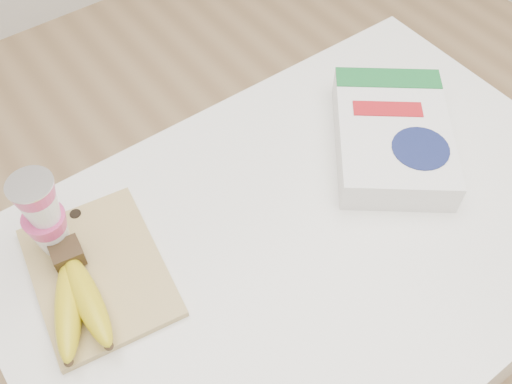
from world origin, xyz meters
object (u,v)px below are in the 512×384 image
at_px(table, 300,324).
at_px(cutting_board, 99,271).
at_px(cereal_box, 392,136).
at_px(bananas, 77,298).
at_px(yogurt_stack, 43,214).

relative_size(table, cutting_board, 3.89).
xyz_separation_m(cutting_board, cereal_box, (0.58, -0.08, 0.03)).
bearing_deg(bananas, yogurt_stack, 81.18).
xyz_separation_m(table, cutting_board, (-0.35, 0.14, 0.41)).
height_order(cutting_board, cereal_box, cereal_box).
relative_size(bananas, cereal_box, 0.58).
height_order(cutting_board, yogurt_stack, yogurt_stack).
relative_size(table, bananas, 5.02).
bearing_deg(cereal_box, table, -127.65).
distance_m(table, cutting_board, 0.56).
xyz_separation_m(table, cereal_box, (0.24, 0.06, 0.44)).
bearing_deg(cereal_box, yogurt_stack, -156.70).
distance_m(cutting_board, cereal_box, 0.59).
bearing_deg(table, cereal_box, 14.22).
bearing_deg(cereal_box, cutting_board, -149.73).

